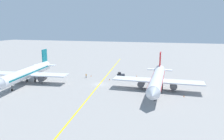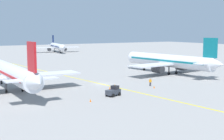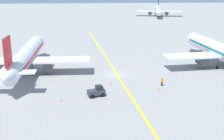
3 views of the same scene
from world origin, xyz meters
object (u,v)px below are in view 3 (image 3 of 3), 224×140
Objects in this scene: traffic_cone_mid_apron at (159,89)px; airplane_distant_taxiing at (159,10)px; baggage_tug_dark at (97,91)px; traffic_cone_far_edge at (111,83)px; airplane_at_gate at (25,57)px; ground_crew_worker at (162,81)px; traffic_cone_near_nose at (61,100)px; airplane_adjacent_stand at (221,51)px.

airplane_distant_taxiing is at bearing 78.41° from traffic_cone_mid_apron.
traffic_cone_mid_apron is (11.72, 2.14, -0.63)m from baggage_tug_dark.
baggage_tug_dark is at bearing -106.73° from airplane_distant_taxiing.
baggage_tug_dark reaches higher than traffic_cone_far_edge.
airplane_distant_taxiing reaches higher than traffic_cone_mid_apron.
airplane_at_gate is 1.11× the size of airplane_distant_taxiing.
traffic_cone_mid_apron is (-23.78, -115.99, -3.06)m from airplane_distant_taxiing.
baggage_tug_dark is 6.05× the size of traffic_cone_far_edge.
airplane_distant_taxiing is at bearing 78.66° from ground_crew_worker.
airplane_at_gate reaches higher than traffic_cone_far_edge.
baggage_tug_dark is 13.64m from ground_crew_worker.
traffic_cone_mid_apron is at bearing 10.36° from baggage_tug_dark.
ground_crew_worker is 3.05× the size of traffic_cone_near_nose.
traffic_cone_near_nose is at bearing -159.68° from ground_crew_worker.
baggage_tug_dark is at bearing -169.64° from traffic_cone_mid_apron.
traffic_cone_far_edge is (2.82, 6.05, -0.63)m from baggage_tug_dark.
airplane_at_gate is 44.94m from airplane_adjacent_stand.
traffic_cone_mid_apron is (-17.86, -15.43, -3.43)m from airplane_adjacent_stand.
airplane_adjacent_stand is at bearing 28.98° from traffic_cone_near_nose.
airplane_at_gate is 21.08× the size of ground_crew_worker.
baggage_tug_dark is (15.29, -14.83, -2.81)m from airplane_at_gate.
ground_crew_worker is at bearing -101.34° from airplane_distant_taxiing.
ground_crew_worker is 20.13m from traffic_cone_near_nose.
ground_crew_worker is at bearing 20.62° from baggage_tug_dark.
airplane_distant_taxiing is 123.38m from baggage_tug_dark.
airplane_at_gate is 1.00× the size of airplane_adjacent_stand.
traffic_cone_far_edge is (8.92, 8.24, 0.00)m from traffic_cone_near_nose.
airplane_at_gate reaches higher than ground_crew_worker.
airplane_distant_taxiing is 115.61m from ground_crew_worker.
traffic_cone_near_nose is 18.34m from traffic_cone_mid_apron.
traffic_cone_mid_apron is (27.00, -12.69, -3.43)m from airplane_at_gate.
airplane_at_gate and airplane_adjacent_stand have the same top height.
airplane_distant_taxiing is 116.79m from traffic_cone_far_edge.
airplane_at_gate reaches higher than baggage_tug_dark.
airplane_at_gate is 64.39× the size of traffic_cone_far_edge.
traffic_cone_mid_apron and traffic_cone_far_edge have the same top height.
traffic_cone_far_edge is at bearing 172.83° from ground_crew_worker.
ground_crew_worker is (12.77, 4.80, 0.01)m from baggage_tug_dark.
traffic_cone_mid_apron is (17.82, 4.32, 0.00)m from traffic_cone_near_nose.
baggage_tug_dark reaches higher than traffic_cone_mid_apron.
airplane_distant_taxiing is 127.34m from traffic_cone_near_nose.
airplane_at_gate is 64.39× the size of traffic_cone_near_nose.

